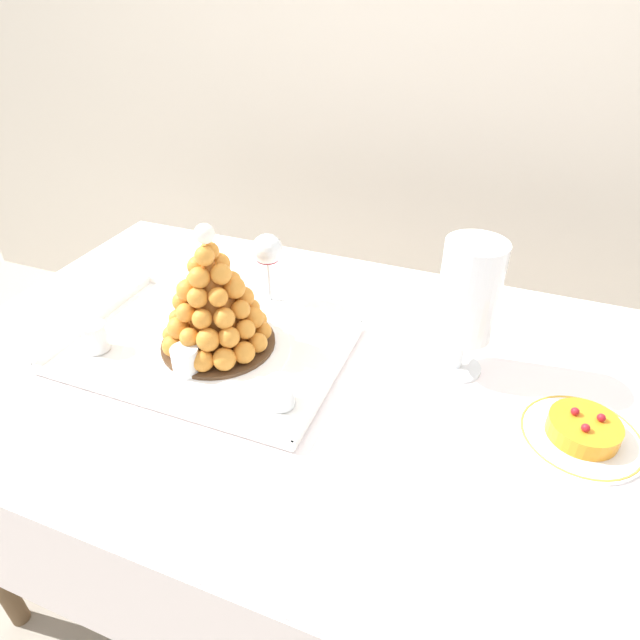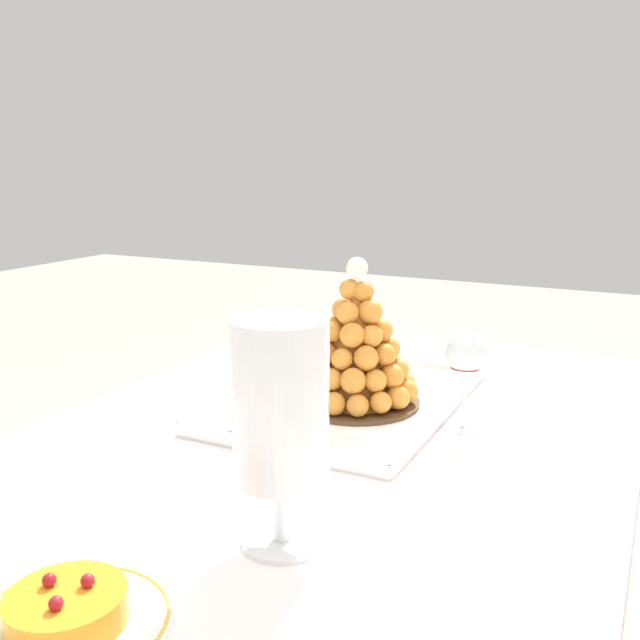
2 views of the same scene
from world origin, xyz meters
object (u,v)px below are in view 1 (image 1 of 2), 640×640
object	(u,v)px
dessert_cup_left	(96,338)
fruit_tart_plate	(582,432)
wine_glass	(267,252)
croquembouche	(213,303)
dessert_cup_mid_left	(186,361)
serving_tray	(207,349)
macaron_goblet	(469,295)
dessert_cup_centre	(280,393)

from	to	relation	value
dessert_cup_left	fruit_tart_plate	size ratio (longest dim) A/B	0.30
wine_glass	croquembouche	bearing A→B (deg)	-95.41
dessert_cup_left	dessert_cup_mid_left	bearing A→B (deg)	1.26
serving_tray	wine_glass	bearing A→B (deg)	81.10
serving_tray	croquembouche	bearing A→B (deg)	52.42
fruit_tart_plate	croquembouche	bearing A→B (deg)	-179.97
macaron_goblet	dessert_cup_mid_left	bearing A→B (deg)	-156.47
dessert_cup_left	dessert_cup_mid_left	distance (m)	0.21
serving_tray	dessert_cup_left	world-z (taller)	dessert_cup_left
croquembouche	macaron_goblet	xyz separation A→B (m)	(0.47, 0.11, 0.06)
dessert_cup_mid_left	wine_glass	world-z (taller)	wine_glass
fruit_tart_plate	dessert_cup_left	bearing A→B (deg)	-173.56
serving_tray	macaron_goblet	size ratio (longest dim) A/B	2.05
serving_tray	dessert_cup_mid_left	world-z (taller)	dessert_cup_mid_left
wine_glass	dessert_cup_mid_left	bearing A→B (deg)	-95.66
dessert_cup_left	dessert_cup_mid_left	world-z (taller)	dessert_cup_left
croquembouche	dessert_cup_mid_left	xyz separation A→B (m)	(-0.01, -0.10, -0.07)
dessert_cup_mid_left	dessert_cup_left	bearing A→B (deg)	-178.74
dessert_cup_left	fruit_tart_plate	distance (m)	0.93
croquembouche	fruit_tart_plate	world-z (taller)	croquembouche
serving_tray	wine_glass	world-z (taller)	wine_glass
dessert_cup_centre	wine_glass	xyz separation A→B (m)	(-0.18, 0.32, 0.10)
fruit_tart_plate	macaron_goblet	bearing A→B (deg)	154.20
dessert_cup_centre	dessert_cup_left	bearing A→B (deg)	178.45
serving_tray	dessert_cup_mid_left	size ratio (longest dim) A/B	10.21
macaron_goblet	wine_glass	world-z (taller)	macaron_goblet
serving_tray	dessert_cup_centre	distance (m)	0.23
dessert_cup_left	dessert_cup_centre	size ratio (longest dim) A/B	1.13
dessert_cup_centre	macaron_goblet	bearing A→B (deg)	39.30
dessert_cup_left	dessert_cup_centre	distance (m)	0.42
dessert_cup_centre	wine_glass	size ratio (longest dim) A/B	0.31
dessert_cup_mid_left	macaron_goblet	xyz separation A→B (m)	(0.48, 0.21, 0.14)
dessert_cup_left	wine_glass	distance (m)	0.40
dessert_cup_centre	macaron_goblet	world-z (taller)	macaron_goblet
croquembouche	wine_glass	world-z (taller)	croquembouche
dessert_cup_mid_left	dessert_cup_centre	xyz separation A→B (m)	(0.21, -0.02, -0.00)
wine_glass	serving_tray	bearing A→B (deg)	-98.90
croquembouche	wine_glass	bearing A→B (deg)	84.59
dessert_cup_centre	macaron_goblet	xyz separation A→B (m)	(0.28, 0.23, 0.14)
dessert_cup_left	wine_glass	xyz separation A→B (m)	(0.24, 0.31, 0.09)
serving_tray	macaron_goblet	xyz separation A→B (m)	(0.49, 0.13, 0.16)
dessert_cup_left	macaron_goblet	world-z (taller)	macaron_goblet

